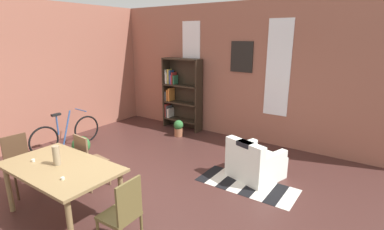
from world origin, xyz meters
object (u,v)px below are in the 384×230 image
dining_chair_head_right (123,213)px  armchair_white (254,163)px  dining_chair_head_left (20,162)px  dining_chair_far_left (89,159)px  potted_plant_corner (81,147)px  vase_on_table (56,155)px  bookshelf_tall (180,93)px  potted_plant_by_shelf (178,128)px  bicycle_second (66,134)px  dining_table (61,172)px

dining_chair_head_right → armchair_white: 2.71m
dining_chair_head_left → dining_chair_far_left: same height
dining_chair_head_right → dining_chair_far_left: bearing=156.2°
dining_chair_far_left → potted_plant_corner: dining_chair_far_left is taller
vase_on_table → armchair_white: bearing=55.6°
dining_chair_head_right → dining_chair_head_left: bearing=179.9°
dining_chair_far_left → potted_plant_corner: (-1.11, 0.60, -0.22)m
dining_chair_head_left → dining_chair_far_left: size_ratio=1.00×
armchair_white → potted_plant_corner: size_ratio=1.96×
bookshelf_tall → potted_plant_by_shelf: 1.06m
bookshelf_tall → potted_plant_corner: bearing=-96.6°
vase_on_table → bicycle_second: vase_on_table is taller
dining_chair_head_right → potted_plant_by_shelf: 4.16m
bicycle_second → bookshelf_tall: bearing=65.6°
dining_chair_head_left → dining_chair_head_right: 2.46m
vase_on_table → bookshelf_tall: bearing=104.4°
dining_table → bookshelf_tall: bookshelf_tall is taller
bookshelf_tall → dining_chair_head_left: bearing=-91.0°
bookshelf_tall → dining_chair_far_left: bearing=-77.9°
dining_table → dining_chair_far_left: 0.84m
bookshelf_tall → potted_plant_by_shelf: (0.41, -0.61, -0.77)m
vase_on_table → potted_plant_by_shelf: (-0.69, 3.65, -0.69)m
bookshelf_tall → potted_plant_corner: bookshelf_tall is taller
dining_table → armchair_white: dining_table is taller
dining_chair_far_left → dining_chair_head_left: bearing=-139.7°
dining_table → vase_on_table: size_ratio=6.17×
vase_on_table → dining_chair_head_right: size_ratio=0.29×
dining_chair_head_right → vase_on_table: bearing=-179.9°
armchair_white → bookshelf_tall: bearing=151.0°
dining_chair_head_right → dining_chair_far_left: (-1.62, 0.71, 0.00)m
dining_chair_head_left → dining_table: bearing=-0.3°
dining_chair_far_left → bookshelf_tall: 3.66m
dining_chair_head_left → dining_chair_far_left: (0.84, 0.71, 0.00)m
dining_table → vase_on_table: (-0.06, -0.00, 0.23)m
bicycle_second → potted_plant_corner: (0.89, -0.23, -0.04)m
dining_table → dining_chair_head_left: 1.24m
bookshelf_tall → potted_plant_corner: (-0.34, -2.94, -0.70)m
bicycle_second → potted_plant_by_shelf: bicycle_second is taller
armchair_white → potted_plant_corner: bearing=-157.7°
vase_on_table → armchair_white: size_ratio=0.28×
vase_on_table → bookshelf_tall: 4.40m
vase_on_table → dining_chair_head_right: vase_on_table is taller
dining_chair_head_right → potted_plant_corner: bearing=154.2°
dining_chair_far_left → potted_plant_corner: 1.28m
potted_plant_by_shelf → bookshelf_tall: bearing=123.9°
armchair_white → vase_on_table: bearing=-124.4°
dining_table → bookshelf_tall: (-1.15, 4.26, 0.30)m
dining_table → bicycle_second: bicycle_second is taller
dining_chair_far_left → bookshelf_tall: size_ratio=0.49×
dining_table → bookshelf_tall: size_ratio=0.88×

